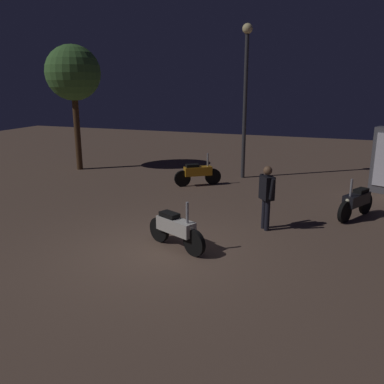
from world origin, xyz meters
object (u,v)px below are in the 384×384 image
at_px(motorcycle_white_foreground, 176,229).
at_px(motorcycle_orange_parked_right, 198,173).
at_px(streetlamp_near, 246,84).
at_px(person_rider_beside, 267,193).
at_px(motorcycle_black_parked_left, 356,202).

relative_size(motorcycle_white_foreground, motorcycle_orange_parked_right, 1.10).
distance_m(motorcycle_orange_parked_right, streetlamp_near, 3.62).
xyz_separation_m(motorcycle_white_foreground, streetlamp_near, (-0.19, 7.06, 2.96)).
height_order(motorcycle_white_foreground, person_rider_beside, person_rider_beside).
height_order(motorcycle_black_parked_left, person_rider_beside, person_rider_beside).
relative_size(motorcycle_white_foreground, streetlamp_near, 0.29).
height_order(motorcycle_orange_parked_right, person_rider_beside, person_rider_beside).
xyz_separation_m(motorcycle_black_parked_left, person_rider_beside, (-2.07, -1.67, 0.49)).
bearing_deg(motorcycle_black_parked_left, streetlamp_near, -104.13).
distance_m(motorcycle_orange_parked_right, person_rider_beside, 4.62).
xyz_separation_m(motorcycle_black_parked_left, motorcycle_orange_parked_right, (-5.03, 1.84, 0.00)).
bearing_deg(motorcycle_black_parked_left, motorcycle_orange_parked_right, -81.44).
distance_m(motorcycle_white_foreground, motorcycle_black_parked_left, 5.06).
bearing_deg(motorcycle_black_parked_left, person_rider_beside, -22.51).
relative_size(motorcycle_white_foreground, person_rider_beside, 0.99).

